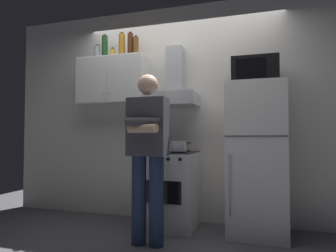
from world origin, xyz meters
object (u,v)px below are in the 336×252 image
(upper_cabinet, at_px, (113,81))
(cooking_pot, at_px, (178,146))
(bottle_wine_green, at_px, (105,47))
(bottle_liquor_amber, at_px, (122,45))
(bottle_rum_dark, at_px, (130,45))
(bottle_canister_steel, at_px, (98,53))
(bottle_beer_brown, at_px, (136,46))
(microwave, at_px, (255,72))
(stove_oven, at_px, (170,189))
(bottle_spice_jar, at_px, (113,53))
(refrigerator, at_px, (256,159))
(person_standing, at_px, (147,151))
(range_hood, at_px, (173,90))

(upper_cabinet, distance_m, cooking_pot, 1.26)
(upper_cabinet, height_order, bottle_wine_green, bottle_wine_green)
(bottle_liquor_amber, bearing_deg, upper_cabinet, 172.48)
(cooking_pot, xyz_separation_m, bottle_liquor_amber, (-0.80, 0.23, 1.27))
(bottle_wine_green, xyz_separation_m, bottle_liquor_amber, (0.25, -0.00, -0.00))
(cooking_pot, bearing_deg, bottle_rum_dark, 161.32)
(bottle_canister_steel, distance_m, bottle_wine_green, 0.14)
(upper_cabinet, height_order, bottle_beer_brown, bottle_beer_brown)
(bottle_canister_steel, bearing_deg, microwave, -3.56)
(cooking_pot, xyz_separation_m, bottle_beer_brown, (-0.60, 0.22, 1.24))
(bottle_liquor_amber, bearing_deg, cooking_pot, -15.84)
(stove_oven, xyz_separation_m, cooking_pot, (0.13, -0.12, 0.50))
(microwave, xyz_separation_m, bottle_spice_jar, (-1.75, 0.10, 0.37))
(bottle_liquor_amber, bearing_deg, bottle_canister_steel, 174.66)
(microwave, height_order, bottle_wine_green, bottle_wine_green)
(upper_cabinet, height_order, stove_oven, upper_cabinet)
(bottle_wine_green, height_order, bottle_beer_brown, bottle_wine_green)
(stove_oven, xyz_separation_m, refrigerator, (0.95, 0.00, 0.37))
(refrigerator, xyz_separation_m, person_standing, (-1.00, -0.61, 0.10))
(refrigerator, height_order, bottle_liquor_amber, bottle_liquor_amber)
(bottle_canister_steel, distance_m, bottle_spice_jar, 0.24)
(microwave, distance_m, bottle_rum_dark, 1.58)
(microwave, bearing_deg, bottle_spice_jar, 176.89)
(bottle_spice_jar, xyz_separation_m, bottle_beer_brown, (0.33, -0.02, 0.06))
(range_hood, height_order, bottle_rum_dark, bottle_rum_dark)
(stove_oven, distance_m, person_standing, 0.77)
(stove_oven, bearing_deg, microwave, 1.15)
(person_standing, height_order, bottle_liquor_amber, bottle_liquor_amber)
(bottle_spice_jar, distance_m, bottle_beer_brown, 0.34)
(bottle_wine_green, distance_m, bottle_liquor_amber, 0.25)
(range_hood, xyz_separation_m, bottle_wine_green, (-0.92, -0.01, 0.60))
(microwave, distance_m, bottle_liquor_amber, 1.69)
(range_hood, bearing_deg, stove_oven, -90.00)
(stove_oven, height_order, bottle_wine_green, bottle_wine_green)
(bottle_spice_jar, relative_size, bottle_beer_brown, 0.53)
(refrigerator, bearing_deg, bottle_wine_green, 176.56)
(bottle_wine_green, relative_size, bottle_beer_brown, 1.25)
(upper_cabinet, bearing_deg, bottle_rum_dark, -2.92)
(bottle_spice_jar, bearing_deg, cooking_pot, -14.03)
(refrigerator, distance_m, person_standing, 1.17)
(upper_cabinet, xyz_separation_m, bottle_beer_brown, (0.33, -0.03, 0.42))
(person_standing, relative_size, cooking_pot, 5.77)
(microwave, height_order, bottle_liquor_amber, bottle_liquor_amber)
(refrigerator, bearing_deg, stove_oven, -179.96)
(microwave, bearing_deg, cooking_pot, -170.43)
(upper_cabinet, bearing_deg, microwave, -3.48)
(cooking_pot, distance_m, bottle_liquor_amber, 1.52)
(refrigerator, xyz_separation_m, bottle_beer_brown, (-1.42, 0.10, 1.37))
(refrigerator, distance_m, bottle_spice_jar, 2.19)
(microwave, xyz_separation_m, bottle_liquor_amber, (-1.62, 0.09, 0.46))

